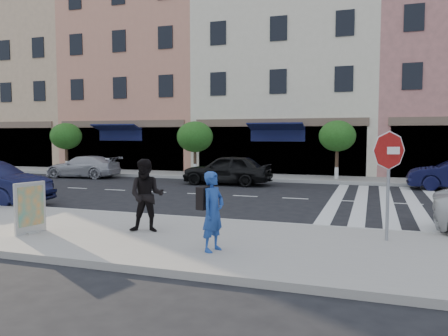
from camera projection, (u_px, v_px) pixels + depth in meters
ground at (210, 213)px, 13.60m from camera, size 120.00×120.00×0.00m
sidewalk_near at (152, 238)px, 10.06m from camera, size 60.00×4.50×0.15m
sidewalk_far at (281, 178)px, 23.97m from camera, size 60.00×3.00×0.15m
building_west_far at (35, 92)px, 36.28m from camera, size 12.00×9.00×12.00m
building_west_mid at (153, 74)px, 32.66m from camera, size 10.00×9.00×14.00m
building_centre at (292, 89)px, 29.38m from camera, size 11.00×9.00×11.00m
street_tree_wa at (66, 136)px, 28.13m from camera, size 2.00×2.00×3.05m
street_tree_wb at (195, 137)px, 25.23m from camera, size 2.10×2.10×3.06m
street_tree_c at (337, 136)px, 22.64m from camera, size 1.90×1.90×3.04m
stop_sign at (389, 161)px, 9.34m from camera, size 0.81×0.27×2.38m
photographer at (213, 211)px, 8.57m from camera, size 0.53×0.66×1.58m
walker at (147, 195)px, 10.27m from camera, size 0.99×0.87×1.73m
poster_board at (30, 208)px, 10.14m from camera, size 0.33×0.78×1.20m
car_far_left at (83, 167)px, 24.87m from camera, size 4.38×1.99×1.24m
car_far_mid at (227, 170)px, 21.35m from camera, size 4.34×1.75×1.48m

